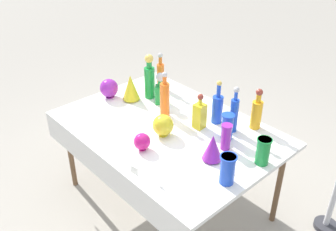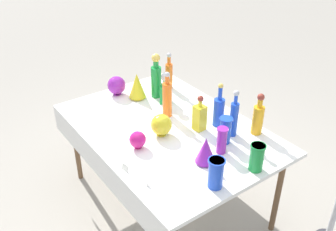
{
  "view_description": "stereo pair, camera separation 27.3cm",
  "coord_description": "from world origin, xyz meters",
  "px_view_note": "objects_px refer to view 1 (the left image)",
  "views": [
    {
      "loc": [
        1.78,
        -1.61,
        2.29
      ],
      "look_at": [
        0.0,
        0.0,
        0.86
      ],
      "focal_mm": 40.0,
      "sensor_mm": 36.0,
      "label": 1
    },
    {
      "loc": [
        1.95,
        -1.4,
        2.29
      ],
      "look_at": [
        0.0,
        0.0,
        0.86
      ],
      "focal_mm": 40.0,
      "sensor_mm": 36.0,
      "label": 2
    }
  ],
  "objects_px": {
    "slender_vase_2": "(228,169)",
    "round_bowl_1": "(109,88)",
    "tall_bottle_2": "(217,108)",
    "fluted_vase_0": "(131,87)",
    "round_bowl_0": "(142,141)",
    "round_bowl_2": "(163,125)",
    "slender_vase_1": "(227,126)",
    "square_decanter_1": "(160,90)",
    "tall_bottle_1": "(257,112)",
    "tall_bottle_3": "(161,74)",
    "tall_bottle_0": "(150,79)",
    "tall_bottle_4": "(165,98)",
    "square_decanter_0": "(200,114)",
    "tall_bottle_5": "(234,113)",
    "slender_vase_0": "(263,150)",
    "slender_vase_3": "(226,136)",
    "fluted_vase_1": "(213,147)"
  },
  "relations": [
    {
      "from": "slender_vase_2",
      "to": "round_bowl_1",
      "type": "xyz_separation_m",
      "value": [
        -1.41,
        0.11,
        -0.02
      ]
    },
    {
      "from": "tall_bottle_2",
      "to": "fluted_vase_0",
      "type": "bearing_deg",
      "value": -159.82
    },
    {
      "from": "round_bowl_0",
      "to": "round_bowl_2",
      "type": "height_order",
      "value": "round_bowl_2"
    },
    {
      "from": "slender_vase_2",
      "to": "slender_vase_1",
      "type": "bearing_deg",
      "value": 130.14
    },
    {
      "from": "square_decanter_1",
      "to": "round_bowl_2",
      "type": "xyz_separation_m",
      "value": [
        0.38,
        -0.31,
        -0.04
      ]
    },
    {
      "from": "tall_bottle_1",
      "to": "tall_bottle_3",
      "type": "distance_m",
      "value": 0.99
    },
    {
      "from": "tall_bottle_0",
      "to": "tall_bottle_4",
      "type": "bearing_deg",
      "value": -19.51
    },
    {
      "from": "square_decanter_0",
      "to": "round_bowl_0",
      "type": "distance_m",
      "value": 0.5
    },
    {
      "from": "tall_bottle_3",
      "to": "tall_bottle_5",
      "type": "bearing_deg",
      "value": -4.83
    },
    {
      "from": "tall_bottle_0",
      "to": "tall_bottle_2",
      "type": "distance_m",
      "value": 0.67
    },
    {
      "from": "tall_bottle_0",
      "to": "tall_bottle_2",
      "type": "xyz_separation_m",
      "value": [
        0.66,
        0.12,
        -0.05
      ]
    },
    {
      "from": "tall_bottle_2",
      "to": "round_bowl_2",
      "type": "height_order",
      "value": "tall_bottle_2"
    },
    {
      "from": "tall_bottle_1",
      "to": "round_bowl_2",
      "type": "relative_size",
      "value": 1.99
    },
    {
      "from": "round_bowl_1",
      "to": "tall_bottle_0",
      "type": "bearing_deg",
      "value": 48.15
    },
    {
      "from": "tall_bottle_2",
      "to": "slender_vase_0",
      "type": "height_order",
      "value": "tall_bottle_2"
    },
    {
      "from": "square_decanter_1",
      "to": "slender_vase_3",
      "type": "relative_size",
      "value": 1.44
    },
    {
      "from": "fluted_vase_1",
      "to": "tall_bottle_1",
      "type": "bearing_deg",
      "value": 95.31
    },
    {
      "from": "fluted_vase_1",
      "to": "tall_bottle_2",
      "type": "bearing_deg",
      "value": 127.86
    },
    {
      "from": "tall_bottle_3",
      "to": "round_bowl_0",
      "type": "xyz_separation_m",
      "value": [
        0.63,
        -0.72,
        -0.07
      ]
    },
    {
      "from": "tall_bottle_0",
      "to": "round_bowl_0",
      "type": "height_order",
      "value": "tall_bottle_0"
    },
    {
      "from": "square_decanter_1",
      "to": "fluted_vase_0",
      "type": "xyz_separation_m",
      "value": [
        -0.21,
        -0.15,
        -0.01
      ]
    },
    {
      "from": "tall_bottle_3",
      "to": "slender_vase_1",
      "type": "xyz_separation_m",
      "value": [
        0.94,
        -0.19,
        -0.03
      ]
    },
    {
      "from": "tall_bottle_1",
      "to": "fluted_vase_0",
      "type": "height_order",
      "value": "tall_bottle_1"
    },
    {
      "from": "tall_bottle_1",
      "to": "fluted_vase_1",
      "type": "distance_m",
      "value": 0.54
    },
    {
      "from": "tall_bottle_2",
      "to": "round_bowl_2",
      "type": "bearing_deg",
      "value": -108.21
    },
    {
      "from": "tall_bottle_1",
      "to": "square_decanter_1",
      "type": "bearing_deg",
      "value": -160.33
    },
    {
      "from": "tall_bottle_0",
      "to": "round_bowl_2",
      "type": "relative_size",
      "value": 2.4
    },
    {
      "from": "tall_bottle_5",
      "to": "fluted_vase_0",
      "type": "relative_size",
      "value": 1.6
    },
    {
      "from": "tall_bottle_0",
      "to": "round_bowl_1",
      "type": "bearing_deg",
      "value": -131.85
    },
    {
      "from": "tall_bottle_1",
      "to": "round_bowl_0",
      "type": "height_order",
      "value": "tall_bottle_1"
    },
    {
      "from": "tall_bottle_0",
      "to": "tall_bottle_5",
      "type": "relative_size",
      "value": 1.08
    },
    {
      "from": "slender_vase_1",
      "to": "slender_vase_3",
      "type": "distance_m",
      "value": 0.13
    },
    {
      "from": "tall_bottle_0",
      "to": "square_decanter_0",
      "type": "distance_m",
      "value": 0.63
    },
    {
      "from": "tall_bottle_4",
      "to": "tall_bottle_2",
      "type": "bearing_deg",
      "value": 34.22
    },
    {
      "from": "round_bowl_0",
      "to": "tall_bottle_2",
      "type": "bearing_deg",
      "value": 80.97
    },
    {
      "from": "slender_vase_1",
      "to": "round_bowl_2",
      "type": "relative_size",
      "value": 1.21
    },
    {
      "from": "tall_bottle_2",
      "to": "fluted_vase_0",
      "type": "height_order",
      "value": "tall_bottle_2"
    },
    {
      "from": "tall_bottle_0",
      "to": "round_bowl_1",
      "type": "distance_m",
      "value": 0.36
    },
    {
      "from": "slender_vase_0",
      "to": "tall_bottle_2",
      "type": "bearing_deg",
      "value": 162.79
    },
    {
      "from": "tall_bottle_5",
      "to": "fluted_vase_0",
      "type": "distance_m",
      "value": 0.93
    },
    {
      "from": "tall_bottle_0",
      "to": "fluted_vase_1",
      "type": "bearing_deg",
      "value": -15.46
    },
    {
      "from": "tall_bottle_5",
      "to": "round_bowl_0",
      "type": "xyz_separation_m",
      "value": [
        -0.27,
        -0.65,
        -0.09
      ]
    },
    {
      "from": "square_decanter_0",
      "to": "fluted_vase_0",
      "type": "relative_size",
      "value": 1.24
    },
    {
      "from": "fluted_vase_1",
      "to": "fluted_vase_0",
      "type": "bearing_deg",
      "value": 173.61
    },
    {
      "from": "square_decanter_0",
      "to": "slender_vase_0",
      "type": "bearing_deg",
      "value": -1.17
    },
    {
      "from": "slender_vase_0",
      "to": "round_bowl_2",
      "type": "height_order",
      "value": "slender_vase_0"
    },
    {
      "from": "tall_bottle_2",
      "to": "tall_bottle_3",
      "type": "xyz_separation_m",
      "value": [
        -0.74,
        0.07,
        0.01
      ]
    },
    {
      "from": "tall_bottle_0",
      "to": "tall_bottle_2",
      "type": "height_order",
      "value": "tall_bottle_0"
    },
    {
      "from": "tall_bottle_5",
      "to": "round_bowl_2",
      "type": "relative_size",
      "value": 2.23
    },
    {
      "from": "tall_bottle_1",
      "to": "round_bowl_1",
      "type": "distance_m",
      "value": 1.26
    }
  ]
}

